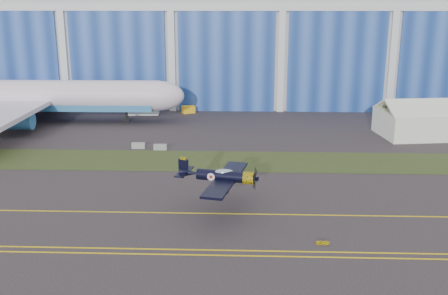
{
  "coord_description": "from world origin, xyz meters",
  "views": [
    {
      "loc": [
        14.52,
        -56.66,
        21.77
      ],
      "look_at": [
        12.2,
        4.89,
        4.55
      ],
      "focal_mm": 42.0,
      "sensor_mm": 36.0,
      "label": 1
    }
  ],
  "objects_px": {
    "tent": "(423,117)",
    "tug": "(188,109)",
    "shipping_container": "(143,108)",
    "warbird": "(221,176)",
    "jetliner": "(28,62)"
  },
  "relations": [
    {
      "from": "shipping_container",
      "to": "tug",
      "type": "xyz_separation_m",
      "value": [
        8.86,
        1.64,
        -0.6
      ]
    },
    {
      "from": "tent",
      "to": "shipping_container",
      "type": "distance_m",
      "value": 52.22
    },
    {
      "from": "shipping_container",
      "to": "jetliner",
      "type": "bearing_deg",
      "value": -164.18
    },
    {
      "from": "shipping_container",
      "to": "warbird",
      "type": "bearing_deg",
      "value": -74.78
    },
    {
      "from": "jetliner",
      "to": "tug",
      "type": "relative_size",
      "value": 26.0
    },
    {
      "from": "tug",
      "to": "warbird",
      "type": "bearing_deg",
      "value": -104.71
    },
    {
      "from": "tent",
      "to": "tug",
      "type": "bearing_deg",
      "value": 149.64
    },
    {
      "from": "jetliner",
      "to": "shipping_container",
      "type": "distance_m",
      "value": 22.82
    },
    {
      "from": "shipping_container",
      "to": "tent",
      "type": "bearing_deg",
      "value": -21.71
    },
    {
      "from": "tent",
      "to": "shipping_container",
      "type": "bearing_deg",
      "value": 155.05
    },
    {
      "from": "tent",
      "to": "shipping_container",
      "type": "xyz_separation_m",
      "value": [
        -49.84,
        15.46,
        -1.87
      ]
    },
    {
      "from": "warbird",
      "to": "tent",
      "type": "height_order",
      "value": "tent"
    },
    {
      "from": "warbird",
      "to": "tug",
      "type": "xyz_separation_m",
      "value": [
        -8.8,
        50.98,
        -3.23
      ]
    },
    {
      "from": "warbird",
      "to": "tent",
      "type": "bearing_deg",
      "value": 58.71
    },
    {
      "from": "warbird",
      "to": "shipping_container",
      "type": "xyz_separation_m",
      "value": [
        -17.66,
        49.34,
        -2.63
      ]
    }
  ]
}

